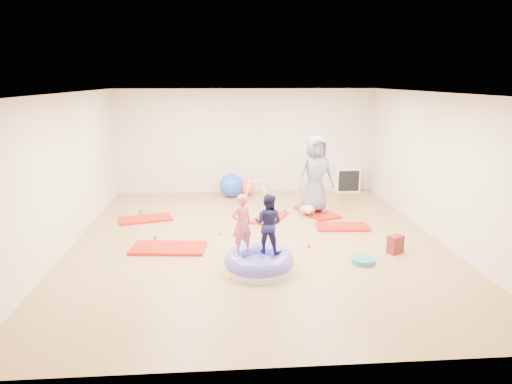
{
  "coord_description": "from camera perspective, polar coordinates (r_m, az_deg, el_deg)",
  "views": [
    {
      "loc": [
        -0.66,
        -8.31,
        3.05
      ],
      "look_at": [
        0.0,
        0.3,
        0.9
      ],
      "focal_mm": 32.0,
      "sensor_mm": 36.0,
      "label": 1
    }
  ],
  "objects": [
    {
      "name": "child_pink",
      "position": [
        7.34,
        -1.8,
        -3.64
      ],
      "size": [
        0.43,
        0.38,
        1.0
      ],
      "primitive_type": "imported",
      "rotation": [
        0.0,
        0.0,
        3.63
      ],
      "color": "#DA586E",
      "rests_on": "inflatable_cushion"
    },
    {
      "name": "gym_mat_rear_right",
      "position": [
        10.74,
        7.61,
        -2.52
      ],
      "size": [
        0.96,
        1.33,
        0.05
      ],
      "primitive_type": "cube",
      "rotation": [
        0.0,
        0.0,
        1.91
      ],
      "color": "#AD0100",
      "rests_on": "ground"
    },
    {
      "name": "infant",
      "position": [
        10.45,
        6.48,
        -2.18
      ],
      "size": [
        0.36,
        0.37,
        0.21
      ],
      "color": "#86A6CD",
      "rests_on": "gym_mat_rear_right"
    },
    {
      "name": "gym_mat_center_back",
      "position": [
        10.22,
        1.73,
        -3.26
      ],
      "size": [
        0.96,
        1.2,
        0.04
      ],
      "primitive_type": "cube",
      "rotation": [
        0.0,
        0.0,
        1.1
      ],
      "color": "#AD0100",
      "rests_on": "ground"
    },
    {
      "name": "yellow_toy",
      "position": [
        7.34,
        -3.04,
        -10.44
      ],
      "size": [
        0.2,
        0.2,
        0.03
      ],
      "primitive_type": "cylinder",
      "color": "yellow",
      "rests_on": "ground"
    },
    {
      "name": "room",
      "position": [
        8.5,
        0.15,
        2.79
      ],
      "size": [
        7.01,
        8.01,
        2.81
      ],
      "color": "#A16A4A",
      "rests_on": "ground"
    },
    {
      "name": "balance_disc",
      "position": [
        8.04,
        13.29,
        -8.37
      ],
      "size": [
        0.4,
        0.4,
        0.09
      ],
      "primitive_type": "cylinder",
      "color": "#217574",
      "rests_on": "ground"
    },
    {
      "name": "backpack",
      "position": [
        8.59,
        17.03,
        -6.29
      ],
      "size": [
        0.33,
        0.29,
        0.32
      ],
      "primitive_type": "cube",
      "rotation": [
        0.0,
        0.0,
        0.54
      ],
      "color": "#A71D14",
      "rests_on": "ground"
    },
    {
      "name": "gym_mat_front_left",
      "position": [
        8.58,
        -10.89,
        -6.9
      ],
      "size": [
        1.4,
        0.8,
        0.06
      ],
      "primitive_type": "cube",
      "rotation": [
        0.0,
        0.0,
        -0.1
      ],
      "color": "#AD0100",
      "rests_on": "ground"
    },
    {
      "name": "ball_pit_balls",
      "position": [
        9.28,
        -2.85,
        -5.0
      ],
      "size": [
        4.37,
        3.7,
        0.07
      ],
      "color": "red",
      "rests_on": "ground"
    },
    {
      "name": "inflatable_cushion",
      "position": [
        7.51,
        0.38,
        -8.82
      ],
      "size": [
        1.14,
        1.14,
        0.36
      ],
      "rotation": [
        0.0,
        0.0,
        -0.34
      ],
      "color": "silver",
      "rests_on": "ground"
    },
    {
      "name": "gym_mat_mid_left",
      "position": [
        10.44,
        -13.67,
        -3.28
      ],
      "size": [
        1.25,
        0.86,
        0.05
      ],
      "primitive_type": "cube",
      "rotation": [
        0.0,
        0.0,
        0.27
      ],
      "color": "#AD0100",
      "rests_on": "ground"
    },
    {
      "name": "exercise_ball_blue",
      "position": [
        12.07,
        -3.13,
        0.85
      ],
      "size": [
        0.62,
        0.62,
        0.62
      ],
      "primitive_type": "sphere",
      "color": "blue",
      "rests_on": "ground"
    },
    {
      "name": "infant_play_gym",
      "position": [
        11.87,
        -0.1,
        0.68
      ],
      "size": [
        0.63,
        0.6,
        0.48
      ],
      "rotation": [
        0.0,
        0.0,
        0.24
      ],
      "color": "white",
      "rests_on": "ground"
    },
    {
      "name": "cube_shelf",
      "position": [
        12.88,
        11.34,
        1.51
      ],
      "size": [
        0.66,
        0.33,
        0.66
      ],
      "color": "white",
      "rests_on": "ground"
    },
    {
      "name": "exercise_ball_orange",
      "position": [
        12.22,
        -1.13,
        0.58
      ],
      "size": [
        0.44,
        0.44,
        0.44
      ],
      "primitive_type": "sphere",
      "color": "#FF5E31",
      "rests_on": "ground"
    },
    {
      "name": "child_navy",
      "position": [
        7.37,
        1.53,
        -3.59
      ],
      "size": [
        0.59,
        0.54,
        0.99
      ],
      "primitive_type": "imported",
      "rotation": [
        0.0,
        0.0,
        2.7
      ],
      "color": "#181840",
      "rests_on": "inflatable_cushion"
    },
    {
      "name": "adult_caregiver",
      "position": [
        10.53,
        7.46,
        2.23
      ],
      "size": [
        0.96,
        0.73,
        1.75
      ],
      "primitive_type": "imported",
      "rotation": [
        0.0,
        0.0,
        0.22
      ],
      "color": "slate",
      "rests_on": "gym_mat_rear_right"
    },
    {
      "name": "gym_mat_right",
      "position": [
        9.78,
        10.74,
        -4.3
      ],
      "size": [
        1.13,
        0.62,
        0.05
      ],
      "primitive_type": "cube",
      "rotation": [
        0.0,
        0.0,
        -0.07
      ],
      "color": "#AD0100",
      "rests_on": "ground"
    }
  ]
}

